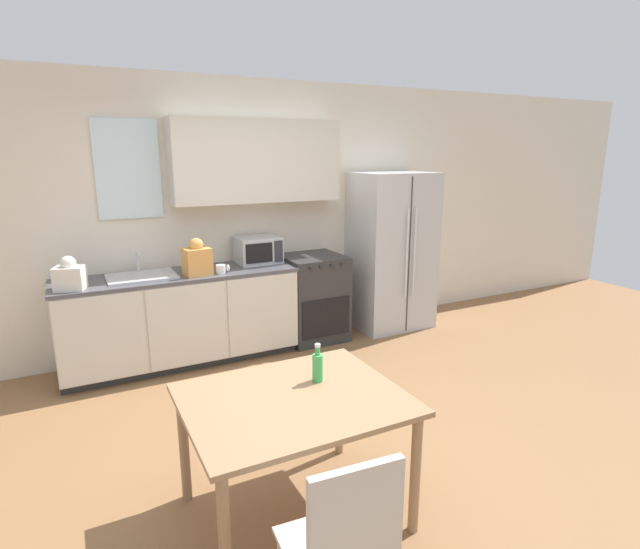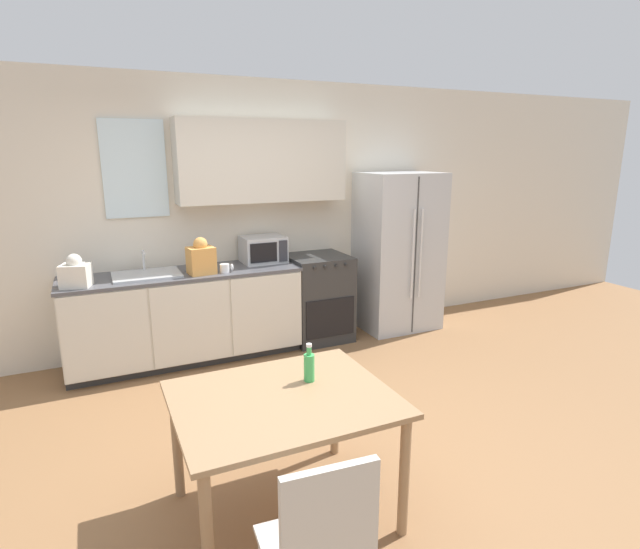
# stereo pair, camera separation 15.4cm
# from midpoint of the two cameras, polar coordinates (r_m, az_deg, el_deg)

# --- Properties ---
(ground_plane) EXTENTS (12.00, 12.00, 0.00)m
(ground_plane) POSITION_cam_midpoint_polar(r_m,az_deg,el_deg) (3.75, -2.39, -18.15)
(ground_plane) COLOR olive
(wall_back) EXTENTS (12.00, 0.38, 2.70)m
(wall_back) POSITION_cam_midpoint_polar(r_m,az_deg,el_deg) (5.18, -11.68, 7.66)
(wall_back) COLOR beige
(wall_back) RESTS_ON ground_plane
(kitchen_counter) EXTENTS (2.18, 0.64, 0.88)m
(kitchen_counter) POSITION_cam_midpoint_polar(r_m,az_deg,el_deg) (4.97, -16.41, -4.78)
(kitchen_counter) COLOR #333333
(kitchen_counter) RESTS_ON ground_plane
(oven_range) EXTENTS (0.62, 0.63, 0.92)m
(oven_range) POSITION_cam_midpoint_polar(r_m,az_deg,el_deg) (5.38, -1.64, -2.65)
(oven_range) COLOR #2D2D2D
(oven_range) RESTS_ON ground_plane
(refrigerator) EXTENTS (0.86, 0.70, 1.77)m
(refrigerator) POSITION_cam_midpoint_polar(r_m,az_deg,el_deg) (5.74, 7.40, 2.67)
(refrigerator) COLOR silver
(refrigerator) RESTS_ON ground_plane
(kitchen_sink) EXTENTS (0.60, 0.44, 0.21)m
(kitchen_sink) POSITION_cam_midpoint_polar(r_m,az_deg,el_deg) (4.82, -20.61, -0.13)
(kitchen_sink) COLOR #B7BABC
(kitchen_sink) RESTS_ON kitchen_counter
(microwave) EXTENTS (0.43, 0.36, 0.27)m
(microwave) POSITION_cam_midpoint_polar(r_m,az_deg,el_deg) (5.13, -7.95, 2.83)
(microwave) COLOR #B7BABC
(microwave) RESTS_ON kitchen_counter
(coffee_mug) EXTENTS (0.12, 0.09, 0.08)m
(coffee_mug) POSITION_cam_midpoint_polar(r_m,az_deg,el_deg) (4.75, -12.09, 0.61)
(coffee_mug) COLOR white
(coffee_mug) RESTS_ON kitchen_counter
(grocery_bag_0) EXTENTS (0.26, 0.22, 0.34)m
(grocery_bag_0) POSITION_cam_midpoint_polar(r_m,az_deg,el_deg) (4.72, -14.80, 1.72)
(grocery_bag_0) COLOR #DB994C
(grocery_bag_0) RESTS_ON kitchen_counter
(grocery_bag_1) EXTENTS (0.27, 0.25, 0.28)m
(grocery_bag_1) POSITION_cam_midpoint_polar(r_m,az_deg,el_deg) (4.61, -27.57, -0.09)
(grocery_bag_1) COLOR silver
(grocery_bag_1) RESTS_ON kitchen_counter
(dining_table) EXTENTS (1.14, 0.93, 0.72)m
(dining_table) POSITION_cam_midpoint_polar(r_m,az_deg,el_deg) (2.78, -4.67, -15.48)
(dining_table) COLOR #997551
(dining_table) RESTS_ON ground_plane
(dining_chair_near) EXTENTS (0.43, 0.43, 0.93)m
(dining_chair_near) POSITION_cam_midpoint_polar(r_m,az_deg,el_deg) (2.15, 0.58, -28.61)
(dining_chair_near) COLOR beige
(dining_chair_near) RESTS_ON ground_plane
(drink_bottle) EXTENTS (0.06, 0.06, 0.22)m
(drink_bottle) POSITION_cam_midpoint_polar(r_m,az_deg,el_deg) (2.86, -1.84, -10.46)
(drink_bottle) COLOR #3FB259
(drink_bottle) RESTS_ON dining_table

